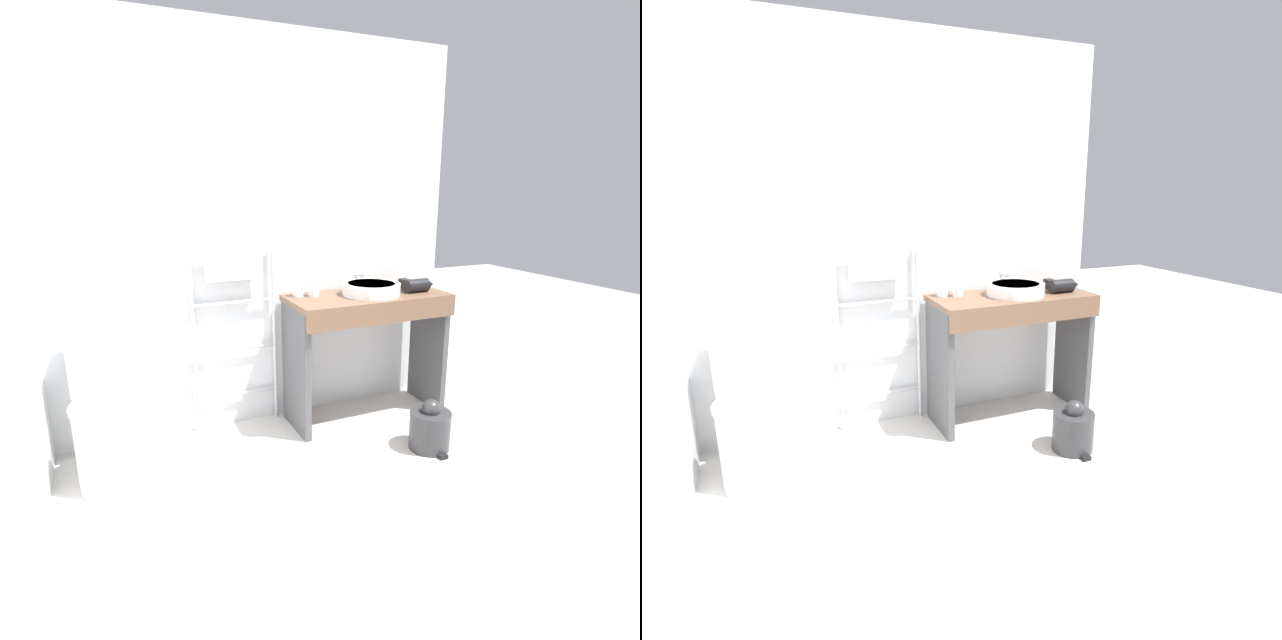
% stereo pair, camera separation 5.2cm
% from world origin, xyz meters
% --- Properties ---
extents(ground_plane, '(12.00, 12.00, 0.00)m').
position_xyz_m(ground_plane, '(0.00, 0.00, 0.00)').
color(ground_plane, silver).
extents(wall_back, '(2.68, 0.12, 2.37)m').
position_xyz_m(wall_back, '(0.00, 1.60, 1.18)').
color(wall_back, silver).
rests_on(wall_back, ground_plane).
extents(toilet, '(0.40, 0.55, 0.82)m').
position_xyz_m(toilet, '(-0.90, 1.20, 0.34)').
color(toilet, white).
rests_on(toilet, ground_plane).
extents(towel_radiator, '(0.53, 0.06, 1.15)m').
position_xyz_m(towel_radiator, '(-0.16, 1.50, 0.81)').
color(towel_radiator, silver).
rests_on(towel_radiator, ground_plane).
extents(vanity_counter, '(1.02, 0.45, 0.82)m').
position_xyz_m(vanity_counter, '(0.65, 1.28, 0.57)').
color(vanity_counter, brown).
rests_on(vanity_counter, ground_plane).
extents(sink_basin, '(0.37, 0.37, 0.07)m').
position_xyz_m(sink_basin, '(0.67, 1.29, 0.86)').
color(sink_basin, white).
rests_on(sink_basin, vanity_counter).
extents(faucet, '(0.02, 0.10, 0.12)m').
position_xyz_m(faucet, '(0.67, 1.47, 0.90)').
color(faucet, silver).
rests_on(faucet, vanity_counter).
extents(cup_near_wall, '(0.07, 0.07, 0.10)m').
position_xyz_m(cup_near_wall, '(0.23, 1.43, 0.88)').
color(cup_near_wall, white).
rests_on(cup_near_wall, vanity_counter).
extents(cup_near_edge, '(0.07, 0.07, 0.11)m').
position_xyz_m(cup_near_edge, '(0.32, 1.40, 0.88)').
color(cup_near_edge, white).
rests_on(cup_near_edge, vanity_counter).
extents(hair_dryer, '(0.21, 0.17, 0.09)m').
position_xyz_m(hair_dryer, '(0.99, 1.25, 0.87)').
color(hair_dryer, black).
rests_on(hair_dryer, vanity_counter).
extents(trash_bin, '(0.24, 0.27, 0.30)m').
position_xyz_m(trash_bin, '(0.78, 0.75, 0.13)').
color(trash_bin, '#333335').
rests_on(trash_bin, ground_plane).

